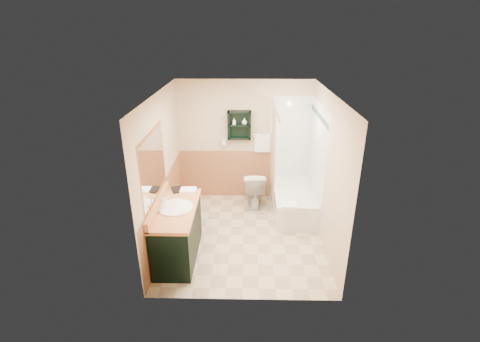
% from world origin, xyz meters
% --- Properties ---
extents(floor, '(3.00, 3.00, 0.00)m').
position_xyz_m(floor, '(0.00, 0.00, 0.00)').
color(floor, beige).
rests_on(floor, ground).
extents(back_wall, '(2.60, 0.04, 2.40)m').
position_xyz_m(back_wall, '(0.00, 1.52, 1.20)').
color(back_wall, beige).
rests_on(back_wall, ground).
extents(left_wall, '(0.04, 3.00, 2.40)m').
position_xyz_m(left_wall, '(-1.32, 0.00, 1.20)').
color(left_wall, beige).
rests_on(left_wall, ground).
extents(right_wall, '(0.04, 3.00, 2.40)m').
position_xyz_m(right_wall, '(1.32, 0.00, 1.20)').
color(right_wall, beige).
rests_on(right_wall, ground).
extents(ceiling, '(2.60, 3.00, 0.04)m').
position_xyz_m(ceiling, '(0.00, 0.00, 2.42)').
color(ceiling, white).
rests_on(ceiling, back_wall).
extents(wainscot_left, '(2.98, 2.98, 1.00)m').
position_xyz_m(wainscot_left, '(-1.29, 0.00, 0.50)').
color(wainscot_left, '#BC774C').
rests_on(wainscot_left, left_wall).
extents(wainscot_back, '(2.58, 2.58, 1.00)m').
position_xyz_m(wainscot_back, '(0.00, 1.49, 0.50)').
color(wainscot_back, '#BC774C').
rests_on(wainscot_back, back_wall).
extents(mirror_frame, '(1.30, 1.30, 1.00)m').
position_xyz_m(mirror_frame, '(-1.27, -0.55, 1.50)').
color(mirror_frame, olive).
rests_on(mirror_frame, left_wall).
extents(mirror_glass, '(1.20, 1.20, 0.90)m').
position_xyz_m(mirror_glass, '(-1.27, -0.55, 1.50)').
color(mirror_glass, white).
rests_on(mirror_glass, left_wall).
extents(tile_right, '(1.50, 1.50, 2.10)m').
position_xyz_m(tile_right, '(1.28, 0.75, 1.05)').
color(tile_right, white).
rests_on(tile_right, right_wall).
extents(tile_back, '(0.95, 0.95, 2.10)m').
position_xyz_m(tile_back, '(1.03, 1.48, 1.05)').
color(tile_back, white).
rests_on(tile_back, back_wall).
extents(tile_accent, '(1.50, 1.50, 0.10)m').
position_xyz_m(tile_accent, '(1.27, 0.75, 1.90)').
color(tile_accent, '#134232').
rests_on(tile_accent, right_wall).
extents(wall_shelf, '(0.45, 0.15, 0.55)m').
position_xyz_m(wall_shelf, '(-0.10, 1.41, 1.55)').
color(wall_shelf, black).
rests_on(wall_shelf, back_wall).
extents(hair_dryer, '(0.10, 0.24, 0.18)m').
position_xyz_m(hair_dryer, '(-0.40, 1.43, 1.20)').
color(hair_dryer, silver).
rests_on(hair_dryer, back_wall).
extents(towel_bar, '(0.40, 0.06, 0.40)m').
position_xyz_m(towel_bar, '(0.35, 1.45, 1.35)').
color(towel_bar, white).
rests_on(towel_bar, back_wall).
extents(curtain_rod, '(0.03, 1.60, 0.03)m').
position_xyz_m(curtain_rod, '(0.53, 0.75, 2.00)').
color(curtain_rod, silver).
rests_on(curtain_rod, back_wall).
extents(shower_curtain, '(1.05, 1.05, 1.70)m').
position_xyz_m(shower_curtain, '(0.53, 0.92, 1.15)').
color(shower_curtain, '#BBAA8D').
rests_on(shower_curtain, curtain_rod).
extents(vanity, '(0.59, 1.33, 0.84)m').
position_xyz_m(vanity, '(-0.99, -0.57, 0.42)').
color(vanity, black).
rests_on(vanity, ground).
extents(bathtub, '(0.72, 1.50, 0.48)m').
position_xyz_m(bathtub, '(0.93, 0.84, 0.24)').
color(bathtub, silver).
rests_on(bathtub, ground).
extents(toilet, '(0.45, 0.76, 0.72)m').
position_xyz_m(toilet, '(0.19, 1.08, 0.36)').
color(toilet, silver).
rests_on(toilet, ground).
extents(counter_towel, '(0.25, 0.20, 0.04)m').
position_xyz_m(counter_towel, '(-0.89, -0.02, 0.86)').
color(counter_towel, white).
rests_on(counter_towel, vanity).
extents(vanity_book, '(0.17, 0.08, 0.24)m').
position_xyz_m(vanity_book, '(-1.16, -0.02, 0.96)').
color(vanity_book, black).
rests_on(vanity_book, vanity).
extents(tub_towel, '(0.26, 0.21, 0.07)m').
position_xyz_m(tub_towel, '(0.76, 0.11, 0.52)').
color(tub_towel, white).
rests_on(tub_towel, bathtub).
extents(soap_bottle_a, '(0.07, 0.13, 0.06)m').
position_xyz_m(soap_bottle_a, '(-0.20, 1.40, 1.59)').
color(soap_bottle_a, silver).
rests_on(soap_bottle_a, wall_shelf).
extents(soap_bottle_b, '(0.13, 0.15, 0.10)m').
position_xyz_m(soap_bottle_b, '(-0.00, 1.40, 1.61)').
color(soap_bottle_b, silver).
rests_on(soap_bottle_b, wall_shelf).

